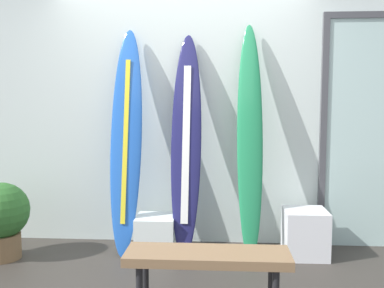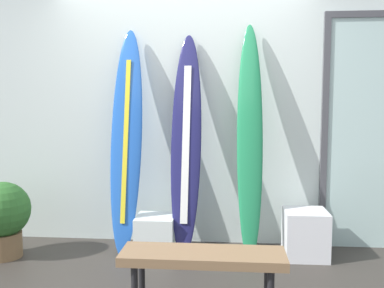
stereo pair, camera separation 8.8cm
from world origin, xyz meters
name	(u,v)px [view 2 (the right image)]	position (x,y,z in m)	size (l,w,h in m)	color
wall_back	(185,103)	(0.00, 1.30, 1.40)	(7.20, 0.20, 2.80)	silver
surfboard_cobalt	(126,140)	(-0.51, 0.91, 1.05)	(0.30, 0.51, 2.11)	blue
surfboard_navy	(186,145)	(0.05, 0.92, 1.02)	(0.30, 0.53, 2.06)	#1D1D51
surfboard_emerald	(250,141)	(0.64, 0.90, 1.06)	(0.24, 0.55, 2.15)	#20804E
display_block_left	(305,234)	(1.15, 0.85, 0.22)	(0.39, 0.39, 0.43)	white
display_block_center	(156,234)	(-0.23, 0.85, 0.18)	(0.36, 0.36, 0.35)	white
potted_plant	(2,215)	(-1.60, 0.61, 0.39)	(0.50, 0.50, 0.70)	brown
bench	(203,261)	(0.29, -0.41, 0.41)	(1.05, 0.32, 0.47)	olive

